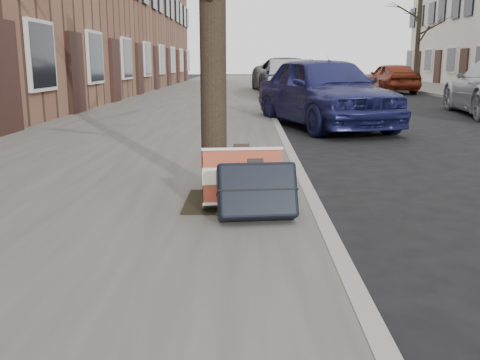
{
  "coord_description": "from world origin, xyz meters",
  "views": [
    {
      "loc": [
        -1.86,
        -3.52,
        1.37
      ],
      "look_at": [
        -1.92,
        0.8,
        0.42
      ],
      "focal_mm": 40.0,
      "sensor_mm": 36.0,
      "label": 1
    }
  ],
  "objects_px": {
    "suitcase_navy": "(257,191)",
    "car_near_mid": "(292,80)",
    "suitcase_red": "(243,179)",
    "car_near_front": "(324,91)"
  },
  "relations": [
    {
      "from": "suitcase_navy",
      "to": "car_near_mid",
      "type": "xyz_separation_m",
      "value": [
        1.51,
        15.36,
        0.37
      ]
    },
    {
      "from": "suitcase_red",
      "to": "car_near_front",
      "type": "bearing_deg",
      "value": 70.21
    },
    {
      "from": "suitcase_navy",
      "to": "car_near_mid",
      "type": "height_order",
      "value": "car_near_mid"
    },
    {
      "from": "suitcase_red",
      "to": "car_near_front",
      "type": "distance_m",
      "value": 7.24
    },
    {
      "from": "suitcase_red",
      "to": "car_near_front",
      "type": "height_order",
      "value": "car_near_front"
    },
    {
      "from": "suitcase_red",
      "to": "suitcase_navy",
      "type": "distance_m",
      "value": 0.4
    },
    {
      "from": "suitcase_navy",
      "to": "suitcase_red",
      "type": "bearing_deg",
      "value": 99.88
    },
    {
      "from": "car_near_front",
      "to": "car_near_mid",
      "type": "xyz_separation_m",
      "value": [
        -0.04,
        7.95,
        -0.03
      ]
    },
    {
      "from": "suitcase_red",
      "to": "suitcase_navy",
      "type": "relative_size",
      "value": 1.08
    },
    {
      "from": "suitcase_navy",
      "to": "car_near_front",
      "type": "relative_size",
      "value": 0.14
    }
  ]
}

